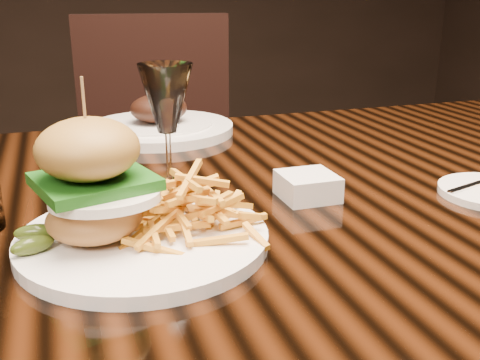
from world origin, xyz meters
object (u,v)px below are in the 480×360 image
object	(u,v)px
wine_glass	(167,104)
dining_table	(240,238)
chair_far	(160,159)
far_dish	(160,125)
burger_plate	(136,205)

from	to	relation	value
wine_glass	dining_table	bearing A→B (deg)	16.84
dining_table	wine_glass	xyz separation A→B (m)	(-0.10, -0.03, 0.21)
dining_table	chair_far	world-z (taller)	chair_far
dining_table	far_dish	xyz separation A→B (m)	(-0.05, 0.36, 0.09)
burger_plate	far_dish	size ratio (longest dim) A/B	0.96
burger_plate	far_dish	bearing A→B (deg)	72.88
wine_glass	chair_far	world-z (taller)	chair_far
far_dish	chair_far	world-z (taller)	chair_far
chair_far	wine_glass	bearing A→B (deg)	-92.98
dining_table	wine_glass	size ratio (longest dim) A/B	8.78
dining_table	chair_far	size ratio (longest dim) A/B	1.68
dining_table	wine_glass	world-z (taller)	wine_glass
dining_table	burger_plate	xyz separation A→B (m)	(-0.16, -0.14, 0.12)
dining_table	burger_plate	world-z (taller)	burger_plate
wine_glass	far_dish	xyz separation A→B (m)	(0.06, 0.39, -0.12)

